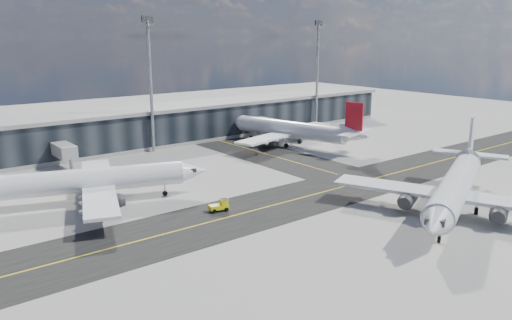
# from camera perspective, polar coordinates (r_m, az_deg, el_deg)

# --- Properties ---
(ground) EXTENTS (300.00, 300.00, 0.00)m
(ground) POSITION_cam_1_polar(r_m,az_deg,el_deg) (74.18, 5.45, -5.59)
(ground) COLOR gray
(ground) RESTS_ON ground
(taxiway_lanes) EXTENTS (180.00, 63.00, 0.03)m
(taxiway_lanes) POSITION_cam_1_polar(r_m,az_deg,el_deg) (84.24, 2.37, -3.13)
(taxiway_lanes) COLOR black
(taxiway_lanes) RESTS_ON ground
(terminal_concourse) EXTENTS (152.00, 19.80, 8.80)m
(terminal_concourse) POSITION_cam_1_polar(r_m,az_deg,el_deg) (117.83, -13.18, 3.49)
(terminal_concourse) COLOR black
(terminal_concourse) RESTS_ON ground
(floodlight_masts) EXTENTS (102.50, 0.70, 28.90)m
(floodlight_masts) POSITION_cam_1_polar(r_m,az_deg,el_deg) (110.11, -11.98, 8.90)
(floodlight_masts) COLOR gray
(floodlight_masts) RESTS_ON ground
(airliner_af) EXTENTS (35.68, 30.81, 10.86)m
(airliner_af) POSITION_cam_1_polar(r_m,az_deg,el_deg) (79.34, -18.69, -2.26)
(airliner_af) COLOR white
(airliner_af) RESTS_ON ground
(airliner_redtail) EXTENTS (32.47, 37.75, 11.31)m
(airliner_redtail) POSITION_cam_1_polar(r_m,az_deg,el_deg) (115.85, 4.14, 3.47)
(airliner_redtail) COLOR white
(airliner_redtail) RESTS_ON ground
(airliner_near) EXTENTS (38.21, 33.01, 11.83)m
(airliner_near) POSITION_cam_1_polar(r_m,az_deg,el_deg) (76.90, 21.87, -2.79)
(airliner_near) COLOR silver
(airliner_near) RESTS_ON ground
(baggage_tug) EXTENTS (3.01, 1.98, 1.74)m
(baggage_tug) POSITION_cam_1_polar(r_m,az_deg,el_deg) (72.92, -4.09, -5.19)
(baggage_tug) COLOR #FFFB0D
(baggage_tug) RESTS_ON ground
(service_van) EXTENTS (3.22, 6.07, 1.63)m
(service_van) POSITION_cam_1_polar(r_m,az_deg,el_deg) (124.42, 1.24, 2.86)
(service_van) COLOR white
(service_van) RESTS_ON ground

